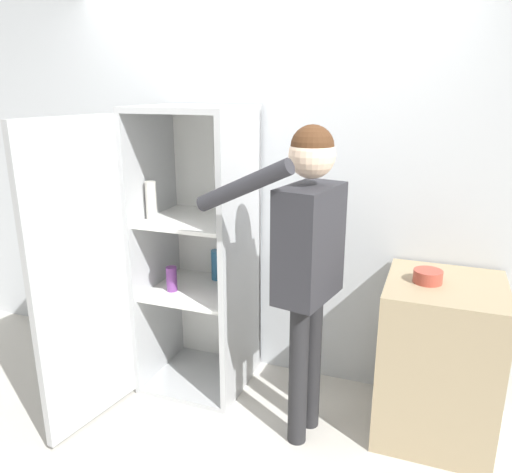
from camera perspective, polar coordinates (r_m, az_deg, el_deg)
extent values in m
plane|color=beige|center=(3.05, -6.45, -22.71)|extent=(12.00, 12.00, 0.00)
cube|color=silver|center=(3.32, 0.48, 5.36)|extent=(7.00, 0.06, 2.55)
cube|color=#B7BABC|center=(3.59, -6.27, -15.54)|extent=(0.65, 0.63, 0.04)
cube|color=#B7BABC|center=(3.04, -7.36, 14.29)|extent=(0.65, 0.63, 0.04)
cube|color=white|center=(3.46, -4.55, -0.43)|extent=(0.65, 0.03, 1.75)
cube|color=#B7BABC|center=(3.35, -11.43, -1.28)|extent=(0.03, 0.63, 1.75)
cube|color=#B7BABC|center=(3.08, -1.71, -2.54)|extent=(0.04, 0.63, 1.75)
cube|color=white|center=(3.29, -6.62, -6.10)|extent=(0.58, 0.56, 0.02)
cube|color=white|center=(3.14, -6.91, 1.90)|extent=(0.58, 0.56, 0.02)
cube|color=#B7BABC|center=(2.93, -19.43, -4.61)|extent=(0.15, 0.64, 1.75)
cylinder|color=#723884|center=(3.18, -2.90, -5.07)|extent=(0.08, 0.08, 0.16)
cylinder|color=teal|center=(3.39, -4.48, -3.26)|extent=(0.08, 0.08, 0.21)
cylinder|color=#723884|center=(3.25, -9.62, -4.81)|extent=(0.07, 0.07, 0.16)
cylinder|color=beige|center=(3.13, -11.90, 4.05)|extent=(0.07, 0.07, 0.24)
cylinder|color=black|center=(3.65, -2.92, -12.84)|extent=(0.06, 0.06, 0.18)
cylinder|color=#262628|center=(2.83, 4.86, -15.39)|extent=(0.11, 0.11, 0.85)
cylinder|color=#262628|center=(2.96, 6.39, -13.89)|extent=(0.11, 0.11, 0.85)
cube|color=#2D2D33|center=(2.59, 6.10, -0.76)|extent=(0.31, 0.45, 0.60)
sphere|color=beige|center=(2.50, 6.43, 9.23)|extent=(0.23, 0.23, 0.23)
sphere|color=#4C2D19|center=(2.49, 6.46, 10.17)|extent=(0.22, 0.22, 0.22)
cylinder|color=#2D2D33|center=(2.45, -1.49, 5.76)|extent=(0.55, 0.19, 0.31)
cylinder|color=#2D2D33|center=(2.80, 8.17, -0.15)|extent=(0.08, 0.08, 0.57)
cube|color=tan|center=(3.06, 20.08, -13.07)|extent=(0.62, 0.64, 0.92)
cylinder|color=#B24738|center=(2.84, 19.04, -4.33)|extent=(0.15, 0.15, 0.07)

